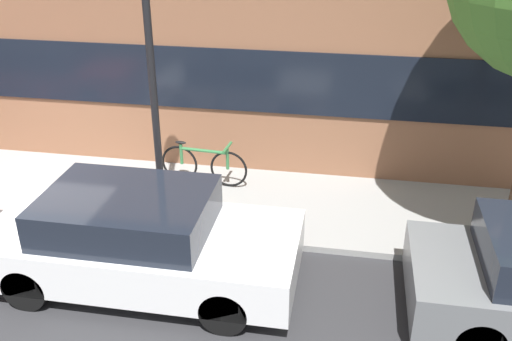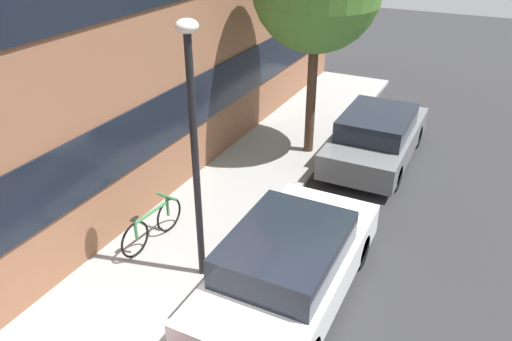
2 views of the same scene
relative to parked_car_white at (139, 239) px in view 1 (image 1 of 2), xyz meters
name	(u,v)px [view 1 (image 1 of 2)]	position (x,y,z in m)	size (l,w,h in m)	color
ground_plane	(14,223)	(-2.56, 1.05, -0.65)	(56.00, 56.00, 0.00)	#2B2B2D
sidewalk_strip	(50,186)	(-2.56, 2.24, -0.60)	(28.00, 2.38, 0.10)	gray
parked_car_white	(139,239)	(0.00, 0.00, 0.00)	(4.09, 1.77, 1.30)	silver
bicycle	(204,164)	(0.15, 2.72, -0.16)	(1.57, 0.44, 0.76)	black
lamp_post	(150,55)	(-0.20, 1.47, 2.07)	(0.32, 0.32, 4.18)	black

